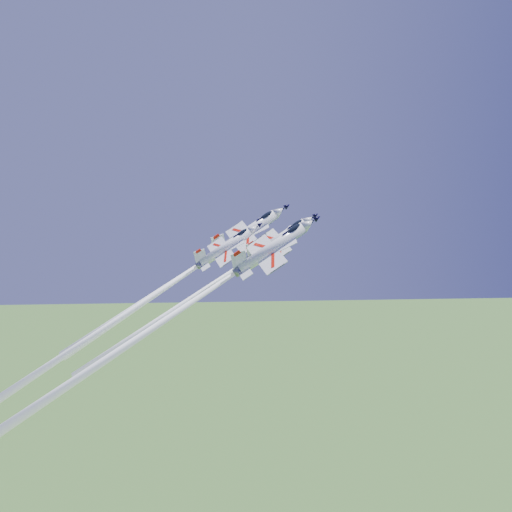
{
  "coord_description": "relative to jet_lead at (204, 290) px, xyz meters",
  "views": [
    {
      "loc": [
        -5.98,
        -106.34,
        103.74
      ],
      "look_at": [
        0.0,
        0.0,
        85.47
      ],
      "focal_mm": 40.0,
      "sensor_mm": 36.0,
      "label": 1
    }
  ],
  "objects": [
    {
      "name": "jet_left",
      "position": [
        -4.33,
        5.78,
        1.74
      ],
      "size": [
        40.74,
        17.27,
        35.84
      ],
      "rotation": [
        0.6,
        0.31,
        -1.26
      ],
      "color": "white"
    },
    {
      "name": "jet_slot",
      "position": [
        -12.91,
        -5.64,
        -2.22
      ],
      "size": [
        43.28,
        20.63,
        39.6
      ],
      "rotation": [
        0.6,
        0.31,
        -1.26
      ],
      "color": "white"
    },
    {
      "name": "jet_right",
      "position": [
        -8.09,
        -11.17,
        -3.81
      ],
      "size": [
        52.5,
        24.79,
        47.88
      ],
      "rotation": [
        0.6,
        0.31,
        -1.26
      ],
      "color": "white"
    },
    {
      "name": "jet_lead",
      "position": [
        0.0,
        0.0,
        0.0
      ],
      "size": [
        41.1,
        18.48,
        36.86
      ],
      "rotation": [
        0.6,
        0.31,
        -1.26
      ],
      "color": "white"
    }
  ]
}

